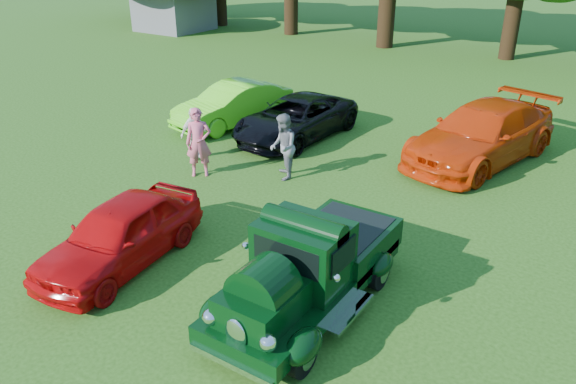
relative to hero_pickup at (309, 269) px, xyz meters
The scene contains 9 objects.
ground 1.50m from the hero_pickup, behind, with size 120.00×120.00×0.00m, color #224610.
hero_pickup is the anchor object (origin of this frame).
red_convertible 4.04m from the hero_pickup, 167.95° to the right, with size 1.59×3.96×1.35m, color #B70709.
back_car_lime 10.60m from the hero_pickup, 135.62° to the left, with size 1.53×4.38×1.44m, color #52D11B.
back_car_black 9.05m from the hero_pickup, 124.02° to the left, with size 2.20×4.78×1.33m, color black.
back_car_orange 8.78m from the hero_pickup, 86.49° to the left, with size 2.32×5.71×1.66m, color #C02C06.
spectator_pink 6.60m from the hero_pickup, 148.46° to the left, with size 0.70×0.46×1.92m, color #CA536D.
spectator_grey 5.80m from the hero_pickup, 128.30° to the left, with size 0.88×0.69×1.81m, color slate.
spectator_white 7.87m from the hero_pickup, 146.79° to the left, with size 0.91×0.38×1.56m, color white.
Camera 1 is at (5.56, -7.28, 6.27)m, focal length 35.00 mm.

